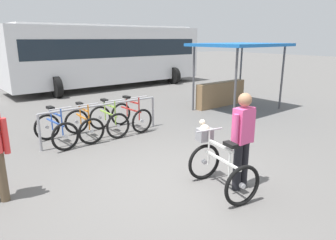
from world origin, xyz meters
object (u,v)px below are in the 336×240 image
object	(u,v)px
racked_bike_blue	(56,130)
person_with_featured_bike	(243,137)
bus_distant	(109,53)
racked_bike_orange	(84,125)
racked_bike_lime	(109,120)
featured_bicycle	(218,161)
racked_bike_red	(131,116)
market_stall	(231,69)

from	to	relation	value
racked_bike_blue	person_with_featured_bike	bearing A→B (deg)	-63.64
racked_bike_blue	bus_distant	size ratio (longest dim) A/B	0.12
racked_bike_orange	racked_bike_lime	bearing A→B (deg)	4.69
racked_bike_orange	person_with_featured_bike	world-z (taller)	person_with_featured_bike
racked_bike_blue	featured_bicycle	size ratio (longest dim) A/B	0.96
racked_bike_lime	bus_distant	distance (m)	8.28
racked_bike_blue	racked_bike_orange	size ratio (longest dim) A/B	1.06
featured_bicycle	bus_distant	xyz separation A→B (m)	(3.16, 11.29, 1.25)
racked_bike_blue	racked_bike_orange	xyz separation A→B (m)	(0.70, 0.06, -0.00)
racked_bike_lime	featured_bicycle	xyz separation A→B (m)	(0.25, -3.87, 0.12)
racked_bike_red	person_with_featured_bike	distance (m)	4.18
racked_bike_blue	racked_bike_lime	xyz separation A→B (m)	(1.40, 0.11, -0.00)
racked_bike_orange	bus_distant	distance (m)	8.64
bus_distant	market_stall	distance (m)	7.20
racked_bike_blue	bus_distant	bearing A→B (deg)	57.51
featured_bicycle	racked_bike_lime	bearing A→B (deg)	93.67
person_with_featured_bike	market_stall	bearing A→B (deg)	45.91
person_with_featured_bike	racked_bike_orange	bearing A→B (deg)	107.50
racked_bike_lime	market_stall	size ratio (longest dim) A/B	0.35
racked_bike_orange	racked_bike_lime	xyz separation A→B (m)	(0.70, 0.06, 0.00)
featured_bicycle	person_with_featured_bike	distance (m)	0.58
racked_bike_red	racked_bike_orange	bearing A→B (deg)	-175.31
racked_bike_red	person_with_featured_bike	bearing A→B (deg)	-91.73
bus_distant	person_with_featured_bike	bearing A→B (deg)	-103.83
racked_bike_blue	racked_bike_red	world-z (taller)	same
bus_distant	racked_bike_blue	bearing A→B (deg)	-122.49
person_with_featured_bike	racked_bike_lime	bearing A→B (deg)	97.98
featured_bicycle	bus_distant	distance (m)	11.79
racked_bike_red	featured_bicycle	xyz separation A→B (m)	(-0.45, -3.92, 0.12)
racked_bike_red	person_with_featured_bike	world-z (taller)	person_with_featured_bike
racked_bike_lime	featured_bicycle	bearing A→B (deg)	-86.33
racked_bike_lime	racked_bike_red	size ratio (longest dim) A/B	0.97
racked_bike_lime	person_with_featured_bike	size ratio (longest dim) A/B	0.70
racked_bike_blue	featured_bicycle	world-z (taller)	featured_bicycle
featured_bicycle	racked_bike_red	bearing A→B (deg)	83.46
racked_bike_orange	racked_bike_red	distance (m)	1.40
racked_bike_red	market_stall	xyz separation A→B (m)	(4.21, 0.33, 1.03)
racked_bike_lime	market_stall	bearing A→B (deg)	4.53
person_with_featured_bike	bus_distant	distance (m)	11.88
racked_bike_orange	market_stall	size ratio (longest dim) A/B	0.34
racked_bike_blue	racked_bike_red	distance (m)	2.10
racked_bike_blue	featured_bicycle	distance (m)	4.10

